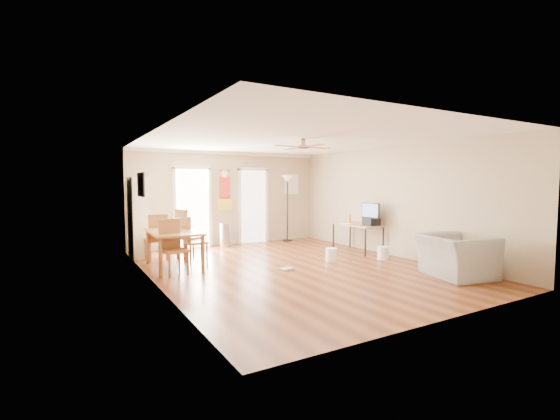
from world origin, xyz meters
TOP-DOWN VIEW (x-y plane):
  - floor at (0.00, 0.00)m, footprint 7.00×7.00m
  - ceiling at (0.00, 0.00)m, footprint 5.50×7.00m
  - wall_back at (0.00, 3.50)m, footprint 5.50×0.04m
  - wall_front at (0.00, -3.50)m, footprint 5.50×0.04m
  - wall_left at (-2.75, 0.00)m, footprint 0.04×7.00m
  - wall_right at (2.75, 0.00)m, footprint 0.04×7.00m
  - crown_molding at (0.00, 0.00)m, footprint 5.50×7.00m
  - kitchen_doorway at (-1.05, 3.48)m, footprint 0.90×0.10m
  - bathroom_doorway at (0.75, 3.48)m, footprint 0.80×0.10m
  - wall_decal at (-0.13, 3.48)m, footprint 0.46×0.03m
  - ac_grille at (2.05, 3.47)m, footprint 0.50×0.04m
  - framed_poster at (-2.73, 1.40)m, footprint 0.04×0.66m
  - ceiling_fan at (0.00, -0.30)m, footprint 1.24×1.24m
  - bookshelf at (-2.54, 2.83)m, footprint 0.44×0.87m
  - dining_table at (-2.15, 1.20)m, footprint 0.96×1.55m
  - dining_chair_right_a at (-1.60, 1.91)m, footprint 0.57×0.57m
  - dining_chair_right_b at (-1.60, 1.47)m, footprint 0.42×0.42m
  - dining_chair_near at (-2.29, 0.61)m, footprint 0.50×0.50m
  - dining_chair_far at (-2.29, 2.22)m, footprint 0.46×0.46m
  - trash_can at (-0.26, 3.16)m, footprint 0.38×0.38m
  - torchiere_lamp at (1.76, 3.22)m, footprint 0.46×0.46m
  - computer_desk at (2.37, 0.80)m, footprint 0.65×1.30m
  - imac at (2.47, 0.44)m, footprint 0.22×0.59m
  - keyboard at (2.20, 1.04)m, footprint 0.14×0.38m
  - printer at (2.45, 0.39)m, footprint 0.32×0.37m
  - orange_bottle at (2.30, 1.02)m, footprint 0.08×0.08m
  - wastebasket_a at (1.05, 0.13)m, footprint 0.30×0.30m
  - wastebasket_b at (2.20, -0.28)m, footprint 0.31×0.31m
  - floor_cloth at (-0.25, -0.09)m, footprint 0.29×0.23m
  - armchair at (2.15, -2.13)m, footprint 1.32×1.42m

SIDE VIEW (x-z plane):
  - floor at x=0.00m, z-range 0.00..0.00m
  - floor_cloth at x=-0.25m, z-range 0.00..0.04m
  - wastebasket_b at x=2.20m, z-range 0.00..0.29m
  - wastebasket_a at x=1.05m, z-range 0.00..0.29m
  - trash_can at x=-0.26m, z-range 0.00..0.64m
  - computer_desk at x=2.37m, z-range 0.00..0.70m
  - dining_table at x=-2.15m, z-range 0.00..0.76m
  - armchair at x=2.15m, z-range 0.00..0.78m
  - dining_chair_right_b at x=-1.60m, z-range 0.00..1.02m
  - dining_chair_far at x=-2.29m, z-range 0.00..1.04m
  - dining_chair_near at x=-2.29m, z-range 0.00..1.04m
  - dining_chair_right_a at x=-1.60m, z-range 0.00..1.14m
  - keyboard at x=2.20m, z-range 0.70..0.71m
  - printer at x=2.45m, z-range 0.70..0.88m
  - orange_bottle at x=2.30m, z-range 0.70..0.93m
  - bookshelf at x=-2.54m, z-range 0.00..1.87m
  - imac at x=2.47m, z-range 0.70..1.25m
  - torchiere_lamp at x=1.76m, z-range 0.00..1.96m
  - kitchen_doorway at x=-1.05m, z-range 0.00..2.10m
  - bathroom_doorway at x=0.75m, z-range 0.00..2.10m
  - wall_back at x=0.00m, z-range 0.00..2.60m
  - wall_front at x=0.00m, z-range 0.00..2.60m
  - wall_left at x=-2.75m, z-range 0.00..2.60m
  - wall_right at x=2.75m, z-range 0.00..2.60m
  - wall_decal at x=-0.13m, z-range 1.00..2.10m
  - ac_grille at x=2.05m, z-range 1.40..2.00m
  - framed_poster at x=-2.73m, z-range 1.46..1.94m
  - ceiling_fan at x=0.00m, z-range 2.33..2.53m
  - crown_molding at x=0.00m, z-range 2.52..2.60m
  - ceiling at x=0.00m, z-range 2.60..2.60m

